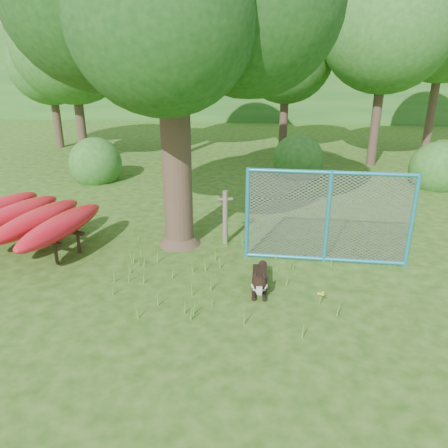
# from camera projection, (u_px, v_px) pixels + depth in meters

# --- Properties ---
(ground) EXTENTS (80.00, 80.00, 0.00)m
(ground) POSITION_uv_depth(u_px,v_px,m) (205.00, 299.00, 7.84)
(ground) COLOR #22470E
(ground) RESTS_ON ground
(wooden_post) EXTENTS (0.35, 0.15, 1.27)m
(wooden_post) POSITION_uv_depth(u_px,v_px,m) (225.00, 216.00, 9.95)
(wooden_post) COLOR brown
(wooden_post) RESTS_ON ground
(kayak_rack) EXTENTS (3.33, 3.60, 0.96)m
(kayak_rack) POSITION_uv_depth(u_px,v_px,m) (25.00, 218.00, 9.66)
(kayak_rack) COLOR black
(kayak_rack) RESTS_ON ground
(husky_dog) EXTENTS (0.30, 1.20, 0.53)m
(husky_dog) POSITION_uv_depth(u_px,v_px,m) (260.00, 281.00, 8.10)
(husky_dog) COLOR black
(husky_dog) RESTS_ON ground
(fence_section) EXTENTS (3.40, 0.17, 3.31)m
(fence_section) POSITION_uv_depth(u_px,v_px,m) (328.00, 218.00, 8.93)
(fence_section) COLOR #299CC1
(fence_section) RESTS_ON ground
(wildflower_clump) EXTENTS (0.12, 0.10, 0.26)m
(wildflower_clump) POSITION_uv_depth(u_px,v_px,m) (321.00, 295.00, 7.58)
(wildflower_clump) COLOR #558D2E
(wildflower_clump) RESTS_ON ground
(bg_tree_a) EXTENTS (4.40, 4.40, 6.70)m
(bg_tree_a) POSITION_uv_depth(u_px,v_px,m) (72.00, 44.00, 16.17)
(bg_tree_a) COLOR #3D2C21
(bg_tree_a) RESTS_ON ground
(bg_tree_b) EXTENTS (5.20, 5.20, 8.22)m
(bg_tree_b) POSITION_uv_depth(u_px,v_px,m) (175.00, 14.00, 17.25)
(bg_tree_b) COLOR #3D2C21
(bg_tree_b) RESTS_ON ground
(bg_tree_c) EXTENTS (4.00, 4.00, 6.12)m
(bg_tree_c) POSITION_uv_depth(u_px,v_px,m) (287.00, 55.00, 18.25)
(bg_tree_c) COLOR #3D2C21
(bg_tree_c) RESTS_ON ground
(bg_tree_d) EXTENTS (4.80, 4.80, 7.50)m
(bg_tree_d) POSITION_uv_depth(u_px,v_px,m) (387.00, 26.00, 15.67)
(bg_tree_d) COLOR #3D2C21
(bg_tree_d) RESTS_ON ground
(bg_tree_e) EXTENTS (4.60, 4.60, 7.55)m
(bg_tree_e) POSITION_uv_depth(u_px,v_px,m) (446.00, 26.00, 18.08)
(bg_tree_e) COLOR #3D2C21
(bg_tree_e) RESTS_ON ground
(bg_tree_f) EXTENTS (3.60, 3.60, 5.55)m
(bg_tree_f) POSITION_uv_depth(u_px,v_px,m) (50.00, 64.00, 19.49)
(bg_tree_f) COLOR #3D2C21
(bg_tree_f) RESTS_ON ground
(shrub_left) EXTENTS (1.80, 1.80, 1.80)m
(shrub_left) POSITION_uv_depth(u_px,v_px,m) (97.00, 180.00, 15.32)
(shrub_left) COLOR #25601F
(shrub_left) RESTS_ON ground
(shrub_right) EXTENTS (1.80, 1.80, 1.80)m
(shrub_right) POSITION_uv_depth(u_px,v_px,m) (434.00, 187.00, 14.57)
(shrub_right) COLOR #25601F
(shrub_right) RESTS_ON ground
(shrub_mid) EXTENTS (1.80, 1.80, 1.80)m
(shrub_mid) POSITION_uv_depth(u_px,v_px,m) (297.00, 175.00, 15.97)
(shrub_mid) COLOR #25601F
(shrub_mid) RESTS_ON ground
(wooded_hillside) EXTENTS (80.00, 12.00, 6.00)m
(wooded_hillside) POSITION_uv_depth(u_px,v_px,m) (262.00, 71.00, 32.70)
(wooded_hillside) COLOR #25601F
(wooded_hillside) RESTS_ON ground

